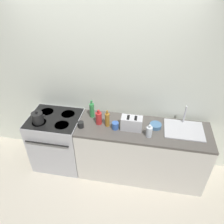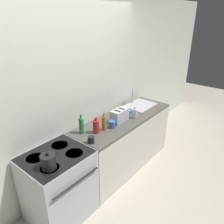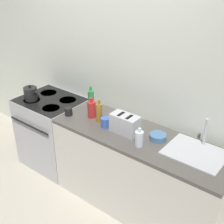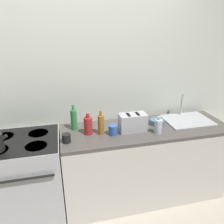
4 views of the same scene
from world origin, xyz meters
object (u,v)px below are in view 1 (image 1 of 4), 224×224
at_px(bottle_red, 99,118).
at_px(cup_black, 81,125).
at_px(bowl, 155,126).
at_px(bottle_green, 92,110).
at_px(bottle_amber, 107,120).
at_px(cup_blue, 115,126).
at_px(kettle, 38,118).
at_px(bottle_clear, 149,132).
at_px(toaster, 132,123).
at_px(stove, 58,140).

xyz_separation_m(bottle_red, cup_black, (-0.22, -0.12, -0.05)).
relative_size(bottle_red, bowl, 1.40).
distance_m(bottle_green, bottle_amber, 0.31).
bearing_deg(bottle_green, bottle_amber, -33.04).
bearing_deg(bottle_red, cup_blue, -16.06).
relative_size(kettle, bowl, 1.24).
distance_m(bottle_clear, cup_black, 0.92).
distance_m(toaster, cup_blue, 0.22).
distance_m(toaster, cup_black, 0.69).
distance_m(kettle, toaster, 1.30).
distance_m(bottle_amber, cup_blue, 0.14).
relative_size(stove, bottle_green, 3.27).
bearing_deg(bowl, stove, -178.07).
xyz_separation_m(kettle, bottle_amber, (0.97, 0.10, 0.02)).
height_order(cup_blue, bowl, cup_blue).
xyz_separation_m(cup_black, bowl, (1.00, 0.18, -0.02)).
bearing_deg(bottle_green, cup_blue, -29.34).
bearing_deg(bottle_red, bottle_amber, -12.16).
relative_size(kettle, cup_blue, 1.97).
xyz_separation_m(bottle_amber, cup_blue, (0.12, -0.04, -0.05)).
xyz_separation_m(kettle, toaster, (1.30, 0.09, 0.01)).
height_order(toaster, bottle_clear, toaster).
relative_size(toaster, bottle_clear, 1.54).
xyz_separation_m(stove, cup_black, (0.45, -0.13, 0.48)).
relative_size(cup_blue, bowl, 0.63).
xyz_separation_m(stove, kettle, (-0.17, -0.13, 0.51)).
bearing_deg(bottle_green, bottle_red, -46.90).
height_order(kettle, cup_black, kettle).
bearing_deg(toaster, stove, 177.99).
distance_m(stove, bottle_red, 0.85).
xyz_separation_m(bottle_green, cup_blue, (0.37, -0.21, -0.06)).
bearing_deg(cup_blue, stove, 175.34).
height_order(stove, bottle_red, bottle_red).
bearing_deg(kettle, bottle_red, 8.53).
height_order(bottle_red, bottle_green, bottle_green).
bearing_deg(stove, kettle, -142.64).
bearing_deg(bottle_amber, toaster, -1.33).
distance_m(toaster, bottle_amber, 0.33).
bearing_deg(cup_blue, kettle, -177.01).
bearing_deg(stove, cup_black, -16.00).
relative_size(kettle, bottle_amber, 0.79).
height_order(bottle_clear, bowl, bottle_clear).
relative_size(bottle_clear, cup_blue, 1.83).
height_order(kettle, bottle_green, bottle_green).
relative_size(stove, toaster, 3.17).
height_order(kettle, toaster, kettle).
distance_m(bottle_green, cup_black, 0.29).
distance_m(bottle_green, bowl, 0.92).
xyz_separation_m(bottle_green, cup_black, (-0.09, -0.26, -0.07)).
distance_m(kettle, bottle_amber, 0.97).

